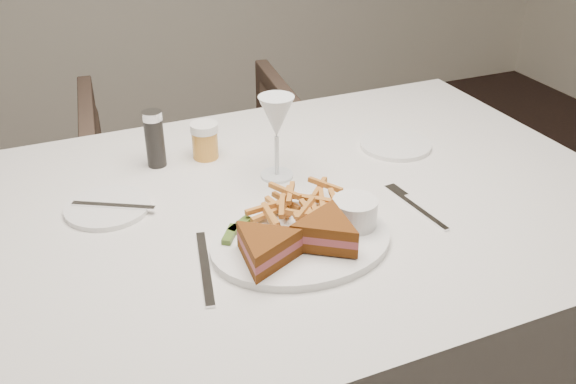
# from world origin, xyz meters

# --- Properties ---
(table) EXTENTS (1.40, 0.94, 0.75)m
(table) POSITION_xyz_m (-0.02, 0.36, 0.38)
(table) COLOR silver
(table) RESTS_ON ground
(chair_far) EXTENTS (0.76, 0.72, 0.71)m
(chair_far) POSITION_xyz_m (0.04, 1.26, 0.35)
(chair_far) COLOR #46352B
(chair_far) RESTS_ON ground
(table_setting) EXTENTS (0.81, 0.58, 0.18)m
(table_setting) POSITION_xyz_m (-0.03, 0.30, 0.79)
(table_setting) COLOR white
(table_setting) RESTS_ON table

